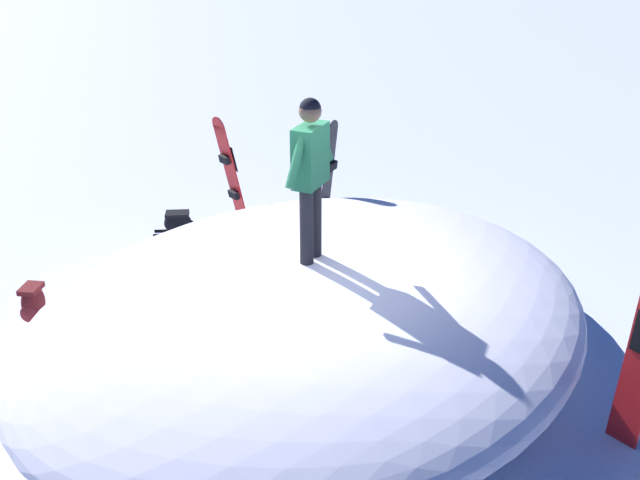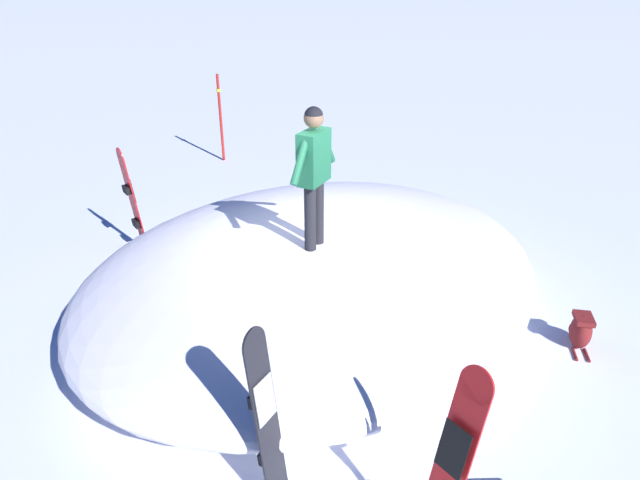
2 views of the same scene
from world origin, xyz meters
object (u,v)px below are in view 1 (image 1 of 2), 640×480
backpack_near (179,222)px  backpack_far (33,303)px  snowboard_tertiary_upright (230,170)px  snowboarder_standing (310,166)px  snowboard_primary_upright (328,178)px

backpack_near → backpack_far: (-1.99, -1.84, 0.05)m
snowboard_tertiary_upright → backpack_far: 3.36m
snowboarder_standing → backpack_far: size_ratio=3.24×
snowboarder_standing → backpack_near: bearing=103.4°
snowboard_primary_upright → backpack_far: snowboard_primary_upright is taller
snowboard_tertiary_upright → backpack_near: bearing=177.5°
snowboarder_standing → snowboard_primary_upright: bearing=65.6°
snowboard_primary_upright → backpack_far: size_ratio=3.29×
snowboarder_standing → snowboard_tertiary_upright: snowboarder_standing is taller
snowboarder_standing → backpack_far: snowboarder_standing is taller
snowboard_primary_upright → backpack_near: bearing=156.1°
snowboard_primary_upright → snowboard_tertiary_upright: (-1.17, 0.83, -0.02)m
snowboard_tertiary_upright → backpack_near: snowboard_tertiary_upright is taller
snowboard_tertiary_upright → backpack_near: 1.04m
snowboard_primary_upright → backpack_far: bearing=-166.0°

